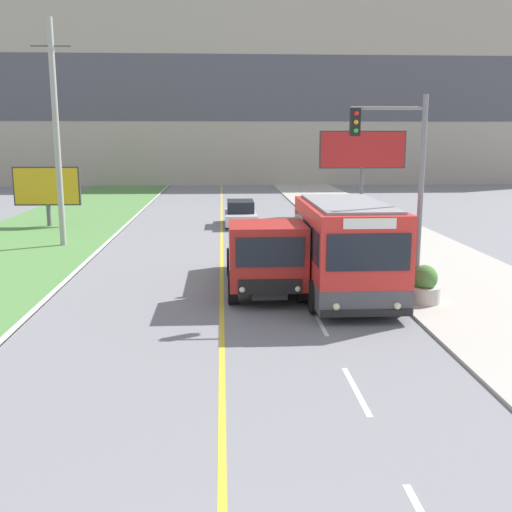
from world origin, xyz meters
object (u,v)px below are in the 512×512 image
(traffic_light_mast, at_px, (401,175))
(billboard_small, at_px, (47,187))
(utility_pole_far, at_px, (56,134))
(planter_round_near, at_px, (424,286))
(dump_truck, at_px, (265,257))
(planter_round_second, at_px, (385,255))
(billboard_large, at_px, (363,152))
(car_distant, at_px, (240,214))
(city_bus, at_px, (346,250))

(traffic_light_mast, bearing_deg, billboard_small, 131.46)
(utility_pole_far, distance_m, planter_round_near, 18.30)
(planter_round_near, bearing_deg, dump_truck, 161.24)
(traffic_light_mast, relative_size, planter_round_second, 4.92)
(billboard_large, xyz_separation_m, planter_round_near, (-3.14, -22.15, -3.52))
(dump_truck, xyz_separation_m, planter_round_near, (4.79, -1.63, -0.64))
(car_distant, height_order, billboard_large, billboard_large)
(city_bus, height_order, billboard_small, billboard_small)
(car_distant, height_order, billboard_small, billboard_small)
(planter_round_second, bearing_deg, planter_round_near, -90.61)
(traffic_light_mast, xyz_separation_m, planter_round_near, (0.84, -0.10, -3.41))
(planter_round_second, bearing_deg, billboard_large, 79.93)
(utility_pole_far, distance_m, planter_round_second, 15.91)
(car_distant, height_order, utility_pole_far, utility_pole_far)
(billboard_large, bearing_deg, utility_pole_far, -146.91)
(planter_round_near, bearing_deg, utility_pole_far, 141.13)
(city_bus, distance_m, car_distant, 16.63)
(city_bus, xyz_separation_m, planter_round_second, (2.31, 3.81, -0.93))
(city_bus, height_order, planter_round_near, city_bus)
(dump_truck, relative_size, car_distant, 1.56)
(dump_truck, height_order, billboard_large, billboard_large)
(dump_truck, height_order, planter_round_near, dump_truck)
(city_bus, xyz_separation_m, car_distant, (-2.85, 16.36, -0.88))
(city_bus, xyz_separation_m, utility_pole_far, (-11.52, 10.19, 3.66))
(utility_pole_far, height_order, planter_round_second, utility_pole_far)
(city_bus, bearing_deg, billboard_large, 75.71)
(traffic_light_mast, xyz_separation_m, billboard_large, (3.99, 22.05, 0.12))
(city_bus, bearing_deg, traffic_light_mast, -30.08)
(car_distant, distance_m, planter_round_near, 18.02)
(planter_round_near, bearing_deg, planter_round_second, 89.39)
(dump_truck, bearing_deg, planter_round_second, 32.61)
(billboard_large, height_order, planter_round_near, billboard_large)
(dump_truck, bearing_deg, billboard_small, 125.74)
(city_bus, height_order, car_distant, city_bus)
(dump_truck, height_order, traffic_light_mast, traffic_light_mast)
(dump_truck, xyz_separation_m, billboard_small, (-11.42, 15.86, 1.02))
(utility_pole_far, distance_m, traffic_light_mast, 17.04)
(utility_pole_far, xyz_separation_m, traffic_light_mast, (12.94, -11.02, -1.23))
(dump_truck, height_order, utility_pole_far, utility_pole_far)
(billboard_large, distance_m, planter_round_near, 22.64)
(traffic_light_mast, height_order, billboard_small, traffic_light_mast)
(utility_pole_far, height_order, planter_round_near, utility_pole_far)
(billboard_small, distance_m, planter_round_second, 20.74)
(traffic_light_mast, bearing_deg, car_distant, 103.97)
(traffic_light_mast, bearing_deg, planter_round_near, -6.50)
(car_distant, xyz_separation_m, utility_pole_far, (-8.67, -6.16, 4.54))
(car_distant, distance_m, utility_pole_far, 11.57)
(dump_truck, xyz_separation_m, planter_round_second, (4.84, 3.10, -0.60))
(billboard_small, bearing_deg, utility_pole_far, -69.18)
(utility_pole_far, bearing_deg, billboard_small, 110.82)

